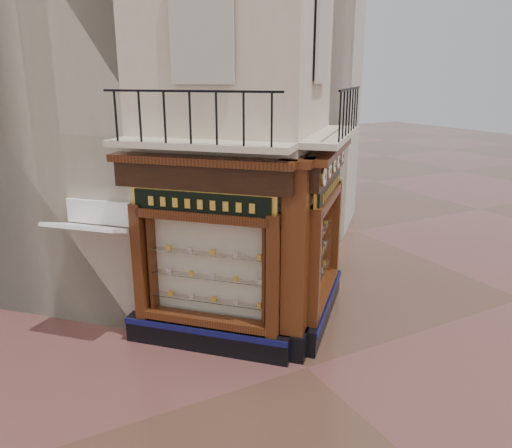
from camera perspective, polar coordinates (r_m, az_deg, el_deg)
ground at (r=10.04m, az=5.81°, el=-16.03°), size 80.00×80.00×0.00m
main_building at (r=13.99m, az=-8.39°, el=18.88°), size 11.31×11.31×12.00m
neighbour_left at (r=15.76m, az=-20.40°, el=15.96°), size 11.31×11.31×11.00m
neighbour_right at (r=17.21m, az=-3.20°, el=16.89°), size 11.31×11.31×11.00m
shopfront_left at (r=9.80m, az=-5.89°, el=-3.94°), size 2.86×2.86×3.98m
shopfront_right at (r=11.10m, az=7.64°, el=-1.52°), size 2.86×2.86×3.98m
corner_pilaster at (r=9.53m, az=4.48°, el=-4.70°), size 0.85×0.85×3.98m
balcony at (r=9.80m, az=1.63°, el=9.65°), size 5.94×2.97×1.03m
clock_a at (r=9.32m, az=7.75°, el=5.43°), size 0.32×0.32×0.40m
clock_b at (r=9.92m, az=8.34°, el=6.08°), size 0.28×0.28×0.35m
clock_c at (r=10.56m, az=8.88°, el=6.69°), size 0.28×0.28×0.34m
clock_d at (r=11.14m, az=9.32°, el=7.18°), size 0.31×0.31×0.38m
clock_e at (r=11.81m, az=9.78°, el=7.68°), size 0.27×0.27×0.33m
awning at (r=11.47m, az=-17.31°, el=-12.31°), size 1.85×1.85×0.36m
signboard_left at (r=9.40m, az=-6.27°, el=2.33°), size 2.13×2.13×0.57m
signboard_right at (r=10.80m, az=8.28°, el=4.12°), size 2.18×2.18×0.58m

